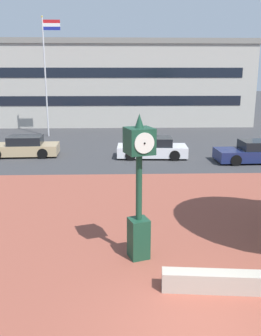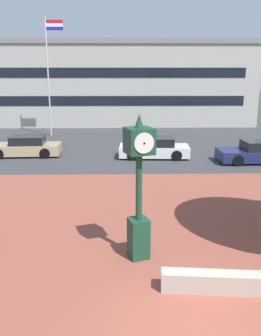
# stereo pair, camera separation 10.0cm
# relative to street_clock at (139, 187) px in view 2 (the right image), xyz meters

# --- Properties ---
(ground_plane) EXTENTS (200.00, 200.00, 0.00)m
(ground_plane) POSITION_rel_street_clock_xyz_m (1.18, -2.97, -2.11)
(ground_plane) COLOR #38383A
(plaza_brick_paving) EXTENTS (44.00, 15.84, 0.01)m
(plaza_brick_paving) POSITION_rel_street_clock_xyz_m (1.18, 0.95, -2.11)
(plaza_brick_paving) COLOR brown
(plaza_brick_paving) RESTS_ON ground
(planter_wall) EXTENTS (3.22, 0.70, 0.50)m
(planter_wall) POSITION_rel_street_clock_xyz_m (2.07, -1.77, -1.86)
(planter_wall) COLOR #ADA393
(planter_wall) RESTS_ON ground
(street_clock) EXTENTS (0.88, 0.89, 4.13)m
(street_clock) POSITION_rel_street_clock_xyz_m (0.00, 0.00, 0.00)
(street_clock) COLOR #19422D
(street_clock) RESTS_ON ground
(car_street_near) EXTENTS (4.39, 2.07, 1.28)m
(car_street_near) POSITION_rel_street_clock_xyz_m (1.59, 12.72, -1.54)
(car_street_near) COLOR silver
(car_street_near) RESTS_ON ground
(car_street_mid) EXTENTS (4.59, 2.05, 1.28)m
(car_street_mid) POSITION_rel_street_clock_xyz_m (7.57, 11.38, -1.54)
(car_street_mid) COLOR navy
(car_street_mid) RESTS_ON ground
(car_street_far) EXTENTS (4.59, 2.02, 1.28)m
(car_street_far) POSITION_rel_street_clock_xyz_m (-6.63, 13.42, -1.54)
(car_street_far) COLOR tan
(car_street_far) RESTS_ON ground
(flagpole_primary) EXTENTS (1.45, 0.14, 9.44)m
(flagpole_primary) POSITION_rel_street_clock_xyz_m (-6.32, 21.00, 3.25)
(flagpole_primary) COLOR silver
(flagpole_primary) RESTS_ON ground
(civic_building) EXTENTS (30.17, 13.67, 8.24)m
(civic_building) POSITION_rel_street_clock_xyz_m (-2.17, 32.11, 2.02)
(civic_building) COLOR #B2ADA3
(civic_building) RESTS_ON ground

